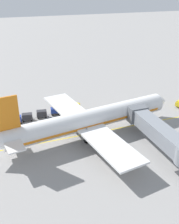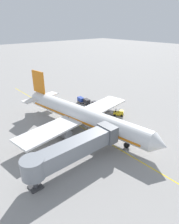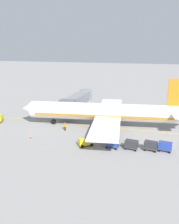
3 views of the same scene
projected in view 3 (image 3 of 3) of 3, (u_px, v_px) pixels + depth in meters
The scene contains 12 objects.
ground_plane at pixel (98, 126), 51.62m from camera, with size 400.00×400.00×0.00m, color gray.
gate_lead_in_line at pixel (98, 126), 51.62m from camera, with size 0.24×80.00×0.01m, color gold.
parked_airliner at pixel (105, 112), 50.65m from camera, with size 30.44×37.30×10.63m.
jet_bridge at pixel (78, 100), 61.41m from camera, with size 17.02×3.50×4.98m.
baggage_tug_lead at pixel (85, 142), 41.22m from camera, with size 2.50×2.70×1.62m.
baggage_cart_front at pixel (112, 143), 40.36m from camera, with size 1.58×2.97×1.58m.
baggage_cart_second_in_train at pixel (131, 144), 39.81m from camera, with size 1.58×2.97×1.58m.
baggage_cart_third_in_train at pixel (151, 145), 39.36m from camera, with size 1.58×2.97×1.58m.
baggage_cart_tail_end at pixel (165, 146), 39.07m from camera, with size 1.58×2.97×1.58m.
ground_crew_wing_walker at pixel (65, 126), 48.76m from camera, with size 0.27×0.73×1.69m.
ground_crew_loader at pixel (99, 134), 44.56m from camera, with size 0.47×0.66×1.69m.
safety_cone_nose_left at pixel (31, 137), 44.94m from camera, with size 0.36×0.36×0.59m.
Camera 3 is at (-47.44, -12.15, 16.74)m, focal length 38.15 mm.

